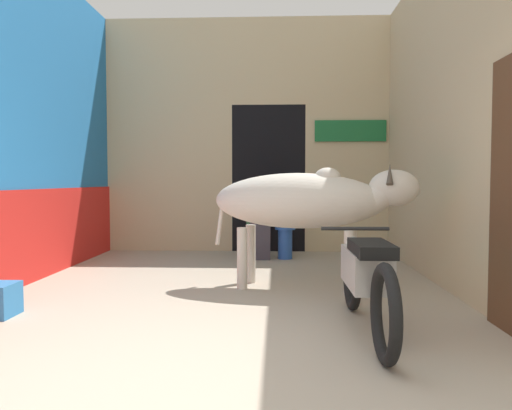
{
  "coord_description": "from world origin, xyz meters",
  "views": [
    {
      "loc": [
        0.51,
        -2.67,
        1.16
      ],
      "look_at": [
        0.29,
        2.43,
        0.9
      ],
      "focal_mm": 35.0,
      "sensor_mm": 36.0,
      "label": 1
    }
  ],
  "objects_px": {
    "plastic_stool": "(285,242)",
    "shopkeeper_seated": "(261,216)",
    "cow": "(307,202)",
    "motorcycle_near": "(366,276)"
  },
  "relations": [
    {
      "from": "cow",
      "to": "shopkeeper_seated",
      "type": "xyz_separation_m",
      "value": [
        -0.56,
        2.06,
        -0.3
      ]
    },
    {
      "from": "motorcycle_near",
      "to": "plastic_stool",
      "type": "relative_size",
      "value": 4.2
    },
    {
      "from": "plastic_stool",
      "to": "shopkeeper_seated",
      "type": "bearing_deg",
      "value": 176.71
    },
    {
      "from": "shopkeeper_seated",
      "to": "plastic_stool",
      "type": "relative_size",
      "value": 2.57
    },
    {
      "from": "shopkeeper_seated",
      "to": "motorcycle_near",
      "type": "bearing_deg",
      "value": -75.48
    },
    {
      "from": "cow",
      "to": "plastic_stool",
      "type": "xyz_separation_m",
      "value": [
        -0.2,
        2.04,
        -0.68
      ]
    },
    {
      "from": "cow",
      "to": "motorcycle_near",
      "type": "relative_size",
      "value": 1.12
    },
    {
      "from": "motorcycle_near",
      "to": "plastic_stool",
      "type": "distance_m",
      "value": 3.58
    },
    {
      "from": "motorcycle_near",
      "to": "cow",
      "type": "bearing_deg",
      "value": 103.52
    },
    {
      "from": "cow",
      "to": "motorcycle_near",
      "type": "xyz_separation_m",
      "value": [
        0.36,
        -1.5,
        -0.5
      ]
    }
  ]
}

